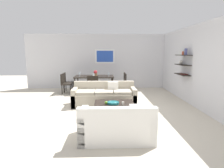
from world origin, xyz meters
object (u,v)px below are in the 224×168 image
at_px(decorative_bowl, 113,103).
at_px(wine_glass_left_near, 79,74).
at_px(dining_chair_left_near, 65,82).
at_px(dining_chair_right_far, 122,81).
at_px(wine_glass_right_near, 109,74).
at_px(dining_chair_foot, 93,85).
at_px(candle_jar, 123,103).
at_px(centerpiece_vase, 95,73).
at_px(coffee_table, 114,110).
at_px(sofa_beige, 104,96).
at_px(dining_chair_right_near, 123,82).
at_px(wine_glass_left_far, 80,73).
at_px(loveseat_white, 117,125).
at_px(apple_on_coffee_table, 106,103).
at_px(wine_glass_foot, 94,75).
at_px(dining_table, 94,78).
at_px(wine_glass_right_far, 109,73).
at_px(dining_chair_left_far, 67,81).

relative_size(decorative_bowl, wine_glass_left_near, 2.00).
distance_m(dining_chair_left_near, dining_chair_right_far, 2.58).
bearing_deg(wine_glass_right_near, dining_chair_foot, -129.75).
xyz_separation_m(candle_jar, centerpiece_vase, (-0.93, 3.43, 0.46)).
distance_m(coffee_table, candle_jar, 0.34).
relative_size(sofa_beige, wine_glass_right_near, 14.11).
relative_size(dining_chair_right_near, wine_glass_left_far, 4.82).
distance_m(decorative_bowl, dining_chair_right_near, 3.17).
relative_size(loveseat_white, apple_on_coffee_table, 18.01).
xyz_separation_m(coffee_table, wine_glass_foot, (-0.75, 2.89, 0.67)).
distance_m(sofa_beige, dining_chair_foot, 1.25).
distance_m(decorative_bowl, dining_chair_left_near, 3.70).
xyz_separation_m(loveseat_white, wine_glass_foot, (-0.74, 4.25, 0.57)).
xyz_separation_m(candle_jar, dining_table, (-0.98, 3.42, 0.26)).
height_order(coffee_table, dining_chair_right_near, dining_chair_right_near).
relative_size(candle_jar, dining_chair_foot, 0.09).
height_order(dining_table, wine_glass_foot, wine_glass_foot).
bearing_deg(loveseat_white, apple_on_coffee_table, 99.13).
relative_size(sofa_beige, loveseat_white, 1.42).
bearing_deg(dining_chair_foot, dining_chair_left_near, 151.79).
xyz_separation_m(wine_glass_right_far, wine_glass_right_near, (0.00, -0.25, 0.01)).
xyz_separation_m(apple_on_coffee_table, wine_glass_right_far, (0.13, 3.48, 0.43)).
bearing_deg(dining_chair_foot, wine_glass_foot, 90.00).
xyz_separation_m(apple_on_coffee_table, wine_glass_foot, (-0.52, 2.91, 0.44)).
bearing_deg(wine_glass_left_far, centerpiece_vase, -8.70).
relative_size(decorative_bowl, centerpiece_vase, 1.27).
distance_m(coffee_table, centerpiece_vase, 3.49).
bearing_deg(wine_glass_right_far, wine_glass_right_near, -90.00).
bearing_deg(coffee_table, loveseat_white, -90.68).
relative_size(apple_on_coffee_table, dining_chair_left_far, 0.10).
height_order(dining_table, wine_glass_left_near, wine_glass_left_near).
bearing_deg(coffee_table, dining_table, 102.72).
xyz_separation_m(dining_table, centerpiece_vase, (0.06, 0.02, 0.20)).
relative_size(dining_chair_right_near, centerpiece_vase, 3.38).
distance_m(decorative_bowl, dining_chair_left_far, 4.09).
distance_m(dining_table, centerpiece_vase, 0.21).
distance_m(dining_chair_foot, dining_chair_right_far, 1.70).
bearing_deg(dining_table, wine_glass_left_near, -169.23).
height_order(decorative_bowl, wine_glass_right_near, wine_glass_right_near).
relative_size(wine_glass_foot, centerpiece_vase, 0.64).
xyz_separation_m(coffee_table, dining_chair_right_near, (0.52, 3.11, 0.31)).
relative_size(wine_glass_right_near, centerpiece_vase, 0.58).
height_order(dining_chair_left_near, wine_glass_left_far, wine_glass_left_far).
distance_m(loveseat_white, centerpiece_vase, 4.79).
xyz_separation_m(apple_on_coffee_table, wine_glass_left_far, (-1.17, 3.48, 0.45)).
height_order(sofa_beige, wine_glass_foot, wine_glass_foot).
xyz_separation_m(sofa_beige, wine_glass_right_near, (0.19, 1.93, 0.57)).
relative_size(wine_glass_left_far, centerpiece_vase, 0.70).
distance_m(dining_chair_right_near, dining_chair_left_far, 2.58).
height_order(dining_chair_right_near, wine_glass_right_near, wine_glass_right_near).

